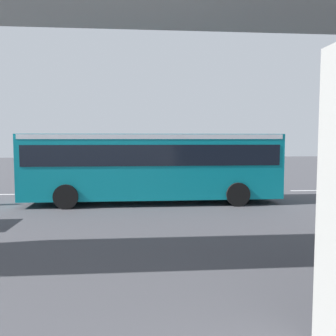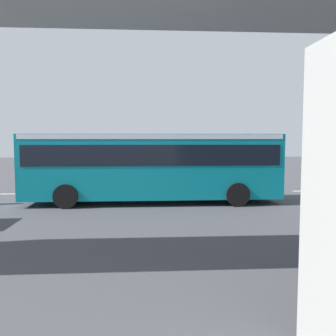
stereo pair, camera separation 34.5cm
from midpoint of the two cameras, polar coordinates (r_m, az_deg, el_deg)
ground at (r=18.02m, az=-0.04°, el=-4.86°), size 80.00×80.00×0.00m
city_bus at (r=17.05m, az=-3.05°, el=0.96°), size 11.54×2.85×3.15m
traffic_sign at (r=21.98m, az=8.32°, el=1.76°), size 0.08×0.60×2.80m
lane_dash_leftmost at (r=22.43m, az=20.25°, el=-3.26°), size 2.00×0.20×0.01m
lane_dash_left at (r=21.04m, az=10.33°, el=-3.56°), size 2.00×0.20×0.01m
lane_dash_centre at (r=20.36m, az=-0.62°, el=-3.76°), size 2.00×0.20×0.01m
lane_dash_right at (r=20.45m, az=-11.89°, el=-3.82°), size 2.00×0.20×0.01m
lane_dash_rightmost at (r=21.30m, az=-22.65°, el=-3.74°), size 2.00×0.20×0.01m
pedestrian_overpass at (r=8.89m, az=5.53°, el=20.73°), size 26.28×2.60×7.31m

